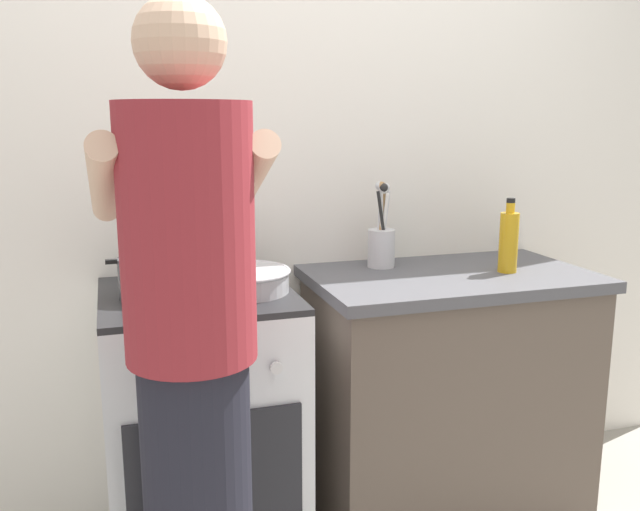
% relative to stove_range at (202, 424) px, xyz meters
% --- Properties ---
extents(back_wall, '(3.20, 0.10, 2.50)m').
position_rel_stove_range_xyz_m(back_wall, '(0.55, 0.35, 0.80)').
color(back_wall, silver).
rests_on(back_wall, ground).
extents(countertop, '(1.00, 0.60, 0.90)m').
position_rel_stove_range_xyz_m(countertop, '(0.90, 0.00, 0.00)').
color(countertop, brown).
rests_on(countertop, ground).
extents(stove_range, '(0.60, 0.62, 0.90)m').
position_rel_stove_range_xyz_m(stove_range, '(0.00, 0.00, 0.00)').
color(stove_range, silver).
rests_on(stove_range, ground).
extents(pot, '(0.26, 0.20, 0.13)m').
position_rel_stove_range_xyz_m(pot, '(-0.14, -0.02, 0.51)').
color(pot, '#38383D').
rests_on(pot, stove_range).
extents(mixing_bowl, '(0.31, 0.31, 0.07)m').
position_rel_stove_range_xyz_m(mixing_bowl, '(0.14, -0.04, 0.49)').
color(mixing_bowl, '#B7B7BC').
rests_on(mixing_bowl, stove_range).
extents(utensil_crock, '(0.10, 0.10, 0.32)m').
position_rel_stove_range_xyz_m(utensil_crock, '(0.70, 0.17, 0.55)').
color(utensil_crock, silver).
rests_on(utensil_crock, countertop).
extents(oil_bottle, '(0.07, 0.07, 0.27)m').
position_rel_stove_range_xyz_m(oil_bottle, '(1.10, -0.04, 0.56)').
color(oil_bottle, gold).
rests_on(oil_bottle, countertop).
extents(person, '(0.41, 0.50, 1.70)m').
position_rel_stove_range_xyz_m(person, '(-0.09, -0.58, 0.41)').
color(person, black).
rests_on(person, ground).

